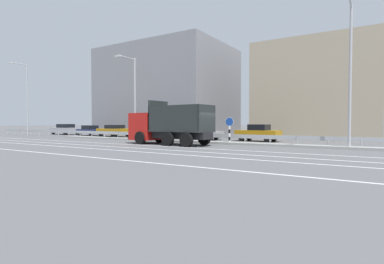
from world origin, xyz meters
name	(u,v)px	position (x,y,z in m)	size (l,w,h in m)	color
ground_plane	(200,146)	(0.00, 0.00, 0.00)	(320.00, 320.00, 0.00)	#565659
lane_strip_0	(156,146)	(-2.74, -1.83, 0.00)	(71.81, 0.16, 0.01)	silver
lane_strip_1	(136,148)	(-2.74, -4.03, 0.00)	(71.81, 0.16, 0.01)	silver
lane_strip_2	(116,150)	(-2.74, -5.88, 0.00)	(71.81, 0.16, 0.01)	silver
lane_strip_3	(69,155)	(-2.74, -9.29, 0.00)	(71.81, 0.16, 0.01)	silver
median_island	(217,143)	(0.00, 2.80, 0.09)	(39.49, 1.10, 0.18)	gray
median_guardrail	(222,136)	(0.00, 3.76, 0.57)	(71.81, 0.09, 0.78)	#9EA0A5
dump_truck	(161,128)	(-3.72, 0.04, 1.32)	(7.47, 3.04, 3.55)	red
median_road_sign	(229,130)	(1.14, 2.80, 1.15)	(0.72, 0.16, 2.19)	white
street_lamp_0	(26,96)	(-28.49, 2.70, 5.29)	(0.71, 2.28, 9.59)	#ADADB2
street_lamp_1	(133,94)	(-9.32, 2.78, 4.61)	(0.71, 2.52, 8.19)	#ADADB2
street_lamp_2	(350,69)	(9.82, 2.47, 5.25)	(0.70, 2.67, 9.42)	#ADADB2
parked_car_0	(65,129)	(-27.44, 7.78, 0.77)	(4.87, 2.13, 1.54)	#A3A3A8
parked_car_1	(90,130)	(-21.66, 7.56, 0.70)	(4.17, 2.11, 1.38)	navy
parked_car_2	(114,131)	(-16.71, 7.18, 0.75)	(4.76, 2.24, 1.47)	#B27A14
parked_car_3	(155,132)	(-10.66, 7.73, 0.70)	(5.00, 2.24, 1.36)	navy
parked_car_4	(199,133)	(-4.36, 7.29, 0.69)	(4.75, 2.14, 1.32)	#A3A3A8
parked_car_5	(258,133)	(1.81, 7.74, 0.79)	(4.14, 2.08, 1.59)	#B27A14
background_building_0	(168,92)	(-15.98, 17.47, 6.38)	(18.30, 13.58, 12.77)	gray
background_building_1	(322,94)	(5.60, 19.48, 5.21)	(12.45, 15.61, 10.43)	tan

